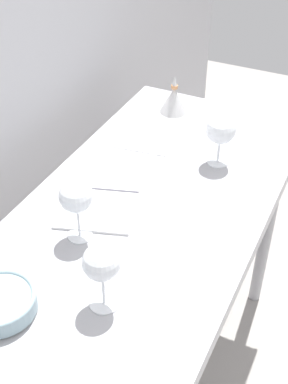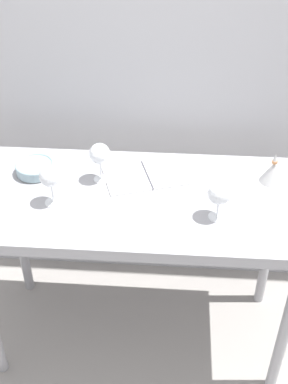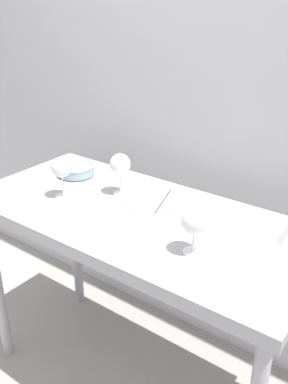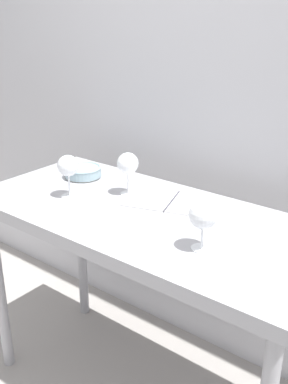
{
  "view_description": "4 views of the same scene",
  "coord_description": "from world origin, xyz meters",
  "px_view_note": "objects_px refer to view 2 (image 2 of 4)",
  "views": [
    {
      "loc": [
        -1.0,
        -0.5,
        1.83
      ],
      "look_at": [
        -0.04,
        -0.03,
        1.0
      ],
      "focal_mm": 48.77,
      "sensor_mm": 36.0,
      "label": 1
    },
    {
      "loc": [
        0.14,
        -1.62,
        2.18
      ],
      "look_at": [
        0.03,
        -0.02,
        0.93
      ],
      "focal_mm": 47.33,
      "sensor_mm": 36.0,
      "label": 2
    },
    {
      "loc": [
        0.91,
        -1.19,
        1.69
      ],
      "look_at": [
        -0.0,
        0.05,
        0.97
      ],
      "focal_mm": 40.71,
      "sensor_mm": 36.0,
      "label": 3
    },
    {
      "loc": [
        0.96,
        -1.24,
        1.62
      ],
      "look_at": [
        -0.02,
        0.02,
        0.97
      ],
      "focal_mm": 42.78,
      "sensor_mm": 36.0,
      "label": 4
    }
  ],
  "objects_px": {
    "open_notebook": "(147,175)",
    "decanter_funnel": "(273,172)",
    "wine_glass_near_left": "(50,177)",
    "tasting_bowl": "(35,168)",
    "wine_glass_near_right": "(219,194)",
    "wine_glass_far_left": "(100,155)",
    "tasting_sheet_upper": "(223,176)"
  },
  "relations": [
    {
      "from": "open_notebook",
      "to": "wine_glass_far_left",
      "type": "bearing_deg",
      "value": 173.41
    },
    {
      "from": "wine_glass_near_left",
      "to": "tasting_sheet_upper",
      "type": "distance_m",
      "value": 0.74
    },
    {
      "from": "tasting_sheet_upper",
      "to": "tasting_bowl",
      "type": "xyz_separation_m",
      "value": [
        -0.81,
        -0.03,
        0.03
      ]
    },
    {
      "from": "wine_glass_near_left",
      "to": "open_notebook",
      "type": "bearing_deg",
      "value": 29.77
    },
    {
      "from": "wine_glass_near_left",
      "to": "decanter_funnel",
      "type": "distance_m",
      "value": 0.92
    },
    {
      "from": "wine_glass_far_left",
      "to": "tasting_sheet_upper",
      "type": "xyz_separation_m",
      "value": [
        0.52,
        0.06,
        -0.13
      ]
    },
    {
      "from": "tasting_sheet_upper",
      "to": "open_notebook",
      "type": "bearing_deg",
      "value": 176.27
    },
    {
      "from": "decanter_funnel",
      "to": "tasting_bowl",
      "type": "bearing_deg",
      "value": -179.24
    },
    {
      "from": "decanter_funnel",
      "to": "wine_glass_far_left",
      "type": "bearing_deg",
      "value": -176.62
    },
    {
      "from": "wine_glass_near_right",
      "to": "wine_glass_far_left",
      "type": "height_order",
      "value": "wine_glass_far_left"
    },
    {
      "from": "tasting_sheet_upper",
      "to": "wine_glass_near_right",
      "type": "bearing_deg",
      "value": -106.09
    },
    {
      "from": "wine_glass_near_left",
      "to": "tasting_sheet_upper",
      "type": "bearing_deg",
      "value": 18.46
    },
    {
      "from": "wine_glass_near_right",
      "to": "tasting_sheet_upper",
      "type": "distance_m",
      "value": 0.3
    },
    {
      "from": "tasting_sheet_upper",
      "to": "wine_glass_near_left",
      "type": "bearing_deg",
      "value": -169.29
    },
    {
      "from": "wine_glass_near_right",
      "to": "decanter_funnel",
      "type": "xyz_separation_m",
      "value": [
        0.24,
        0.25,
        -0.07
      ]
    },
    {
      "from": "tasting_bowl",
      "to": "decanter_funnel",
      "type": "bearing_deg",
      "value": 0.76
    },
    {
      "from": "tasting_bowl",
      "to": "decanter_funnel",
      "type": "height_order",
      "value": "decanter_funnel"
    },
    {
      "from": "wine_glass_near_right",
      "to": "decanter_funnel",
      "type": "relative_size",
      "value": 1.2
    },
    {
      "from": "open_notebook",
      "to": "decanter_funnel",
      "type": "relative_size",
      "value": 2.92
    },
    {
      "from": "open_notebook",
      "to": "decanter_funnel",
      "type": "distance_m",
      "value": 0.53
    },
    {
      "from": "wine_glass_far_left",
      "to": "tasting_bowl",
      "type": "bearing_deg",
      "value": 174.26
    },
    {
      "from": "tasting_sheet_upper",
      "to": "tasting_bowl",
      "type": "relative_size",
      "value": 1.2
    },
    {
      "from": "wine_glass_near_left",
      "to": "tasting_bowl",
      "type": "bearing_deg",
      "value": 121.46
    },
    {
      "from": "wine_glass_near_right",
      "to": "tasting_bowl",
      "type": "relative_size",
      "value": 1.0
    },
    {
      "from": "wine_glass_near_left",
      "to": "decanter_funnel",
      "type": "relative_size",
      "value": 1.27
    },
    {
      "from": "wine_glass_near_left",
      "to": "wine_glass_far_left",
      "type": "relative_size",
      "value": 0.99
    },
    {
      "from": "wine_glass_near_right",
      "to": "open_notebook",
      "type": "distance_m",
      "value": 0.4
    },
    {
      "from": "wine_glass_near_left",
      "to": "tasting_sheet_upper",
      "type": "height_order",
      "value": "wine_glass_near_left"
    },
    {
      "from": "wine_glass_near_left",
      "to": "wine_glass_near_right",
      "type": "distance_m",
      "value": 0.65
    },
    {
      "from": "wine_glass_near_left",
      "to": "wine_glass_near_right",
      "type": "xyz_separation_m",
      "value": [
        0.65,
        -0.04,
        -0.01
      ]
    },
    {
      "from": "tasting_sheet_upper",
      "to": "wine_glass_far_left",
      "type": "bearing_deg",
      "value": 179.07
    },
    {
      "from": "tasting_bowl",
      "to": "tasting_sheet_upper",
      "type": "bearing_deg",
      "value": 2.33
    }
  ]
}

